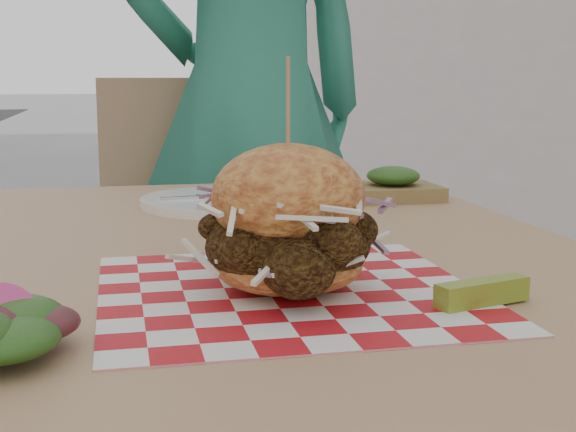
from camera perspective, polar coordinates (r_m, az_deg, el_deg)
name	(u,v)px	position (r m, az deg, el deg)	size (l,w,h in m)	color
diner	(250,105)	(1.92, -2.73, 7.92)	(0.65, 0.42, 1.77)	#2C7F64
patio_table	(262,311)	(0.99, -1.89, -6.80)	(0.80, 1.20, 0.75)	#A37B5A
patio_chair	(193,245)	(1.95, -6.80, -2.06)	(0.44, 0.45, 0.95)	#A37B5A
paper_liner	(288,291)	(0.78, 0.00, -5.36)	(0.36, 0.36, 0.00)	#B4121A
sandwich	(288,228)	(0.77, 0.00, -0.82)	(0.20, 0.20, 0.22)	gold
pickle_spear	(482,292)	(0.75, 13.65, -5.28)	(0.10, 0.02, 0.02)	olive
place_setting	(225,201)	(1.29, -4.52, 1.05)	(0.27, 0.27, 0.02)	white
kraft_tray	(393,186)	(1.36, 7.48, 2.12)	(0.15, 0.12, 0.06)	olive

